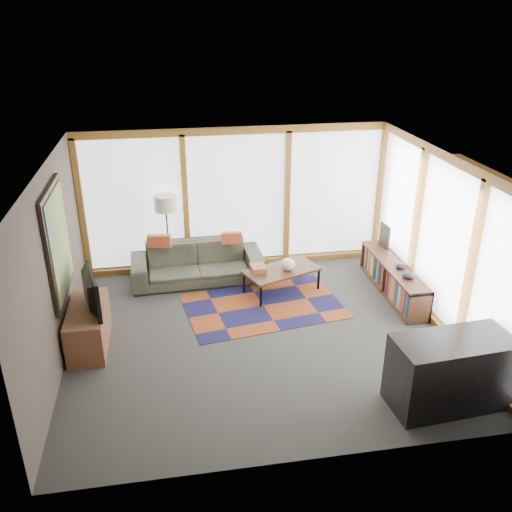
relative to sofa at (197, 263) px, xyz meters
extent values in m
plane|color=#2B2A28|center=(0.78, -1.95, -0.33)|extent=(5.50, 5.50, 0.00)
cube|color=#484036|center=(-1.97, -1.95, 0.97)|extent=(0.04, 5.00, 2.60)
cube|color=#484036|center=(0.78, -4.45, 0.97)|extent=(5.50, 0.04, 2.60)
cube|color=silver|center=(0.78, -1.95, 2.27)|extent=(5.50, 5.00, 0.04)
cube|color=white|center=(0.78, 0.52, 0.97)|extent=(5.30, 0.02, 2.35)
cube|color=white|center=(3.50, -1.95, 0.97)|extent=(0.02, 4.80, 2.35)
cube|color=black|center=(-1.93, -1.65, 1.22)|extent=(0.05, 1.35, 1.55)
cube|color=gold|center=(-1.90, -1.65, 1.22)|extent=(0.02, 1.20, 1.40)
cube|color=brown|center=(0.98, -1.13, -0.33)|extent=(2.68, 1.94, 0.01)
imported|color=#36372A|center=(0.00, 0.00, 0.00)|extent=(2.31, 0.97, 0.67)
cube|color=#AF4E29|center=(-0.63, 0.05, 0.44)|extent=(0.41, 0.19, 0.22)
cube|color=#AF4E29|center=(0.61, 0.00, 0.43)|extent=(0.37, 0.14, 0.20)
cube|color=brown|center=(0.97, -0.67, 0.13)|extent=(0.25, 0.31, 0.10)
ellipsoid|color=beige|center=(1.47, -0.71, 0.18)|extent=(0.27, 0.27, 0.21)
ellipsoid|color=black|center=(3.23, -1.54, 0.25)|extent=(0.23, 0.23, 0.10)
ellipsoid|color=black|center=(3.25, -1.19, 0.24)|extent=(0.18, 0.18, 0.09)
cube|color=black|center=(3.31, -0.29, 0.40)|extent=(0.07, 0.32, 0.42)
cube|color=brown|center=(-1.67, -1.80, -0.03)|extent=(0.50, 1.20, 0.60)
imported|color=black|center=(-1.63, -1.83, 0.55)|extent=(0.37, 0.98, 0.57)
cube|color=black|center=(2.75, -3.82, 0.12)|extent=(1.46, 0.77, 0.90)
camera|label=1|loc=(-0.42, -8.66, 4.06)|focal=38.00mm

